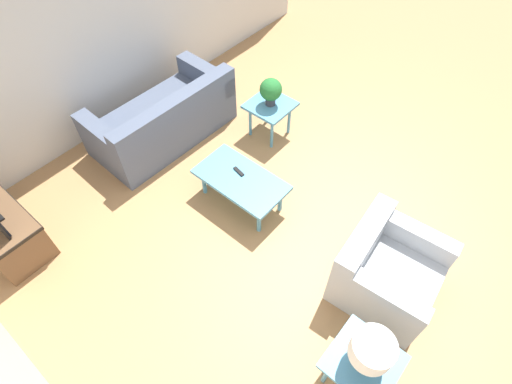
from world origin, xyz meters
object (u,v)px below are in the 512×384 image
(side_table_lamp, at_px, (362,364))
(table_lamp, at_px, (372,350))
(tv_stand_chest, at_px, (3,229))
(potted_plant, at_px, (271,90))
(sofa, at_px, (165,120))
(side_table_plant, at_px, (270,109))
(coffee_table, at_px, (241,181))
(armchair, at_px, (385,271))

(side_table_lamp, bearing_deg, table_lamp, 180.00)
(side_table_lamp, height_order, tv_stand_chest, tv_stand_chest)
(side_table_lamp, bearing_deg, potted_plant, -37.72)
(tv_stand_chest, bearing_deg, sofa, -90.48)
(potted_plant, height_order, table_lamp, table_lamp)
(side_table_plant, bearing_deg, coffee_table, 113.41)
(sofa, bearing_deg, coffee_table, 84.75)
(potted_plant, bearing_deg, tv_stand_chest, 71.94)
(tv_stand_chest, relative_size, table_lamp, 2.65)
(side_table_plant, height_order, potted_plant, potted_plant)
(coffee_table, bearing_deg, side_table_plant, -66.59)
(side_table_plant, height_order, tv_stand_chest, tv_stand_chest)
(side_table_plant, relative_size, table_lamp, 1.42)
(coffee_table, xyz_separation_m, tv_stand_chest, (1.54, 2.09, -0.09))
(side_table_plant, relative_size, tv_stand_chest, 0.54)
(armchair, distance_m, side_table_plant, 2.53)
(armchair, distance_m, table_lamp, 1.09)
(coffee_table, relative_size, side_table_lamp, 1.92)
(tv_stand_chest, xyz_separation_m, potted_plant, (-1.05, -3.22, 0.45))
(armchair, relative_size, coffee_table, 0.94)
(coffee_table, distance_m, side_table_lamp, 2.26)
(coffee_table, distance_m, side_table_plant, 1.24)
(coffee_table, height_order, potted_plant, potted_plant)
(armchair, xyz_separation_m, table_lamp, (-0.28, 0.95, 0.47))
(armchair, xyz_separation_m, coffee_table, (1.81, 0.09, 0.05))
(potted_plant, relative_size, table_lamp, 0.96)
(sofa, height_order, potted_plant, potted_plant)
(armchair, bearing_deg, table_lamp, -168.51)
(tv_stand_chest, bearing_deg, side_table_plant, -108.06)
(potted_plant, distance_m, table_lamp, 3.26)
(coffee_table, bearing_deg, potted_plant, -66.59)
(side_table_plant, distance_m, potted_plant, 0.29)
(armchair, distance_m, tv_stand_chest, 3.99)
(armchair, bearing_deg, tv_stand_chest, 118.21)
(table_lamp, bearing_deg, coffee_table, -22.41)
(armchair, xyz_separation_m, tv_stand_chest, (3.35, 2.18, -0.04))
(side_table_lamp, xyz_separation_m, potted_plant, (2.57, -1.99, 0.29))
(side_table_plant, bearing_deg, potted_plant, -26.57)
(tv_stand_chest, bearing_deg, table_lamp, -161.25)
(table_lamp, bearing_deg, armchair, -73.69)
(sofa, bearing_deg, potted_plant, 134.21)
(armchair, bearing_deg, side_table_plant, 60.72)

